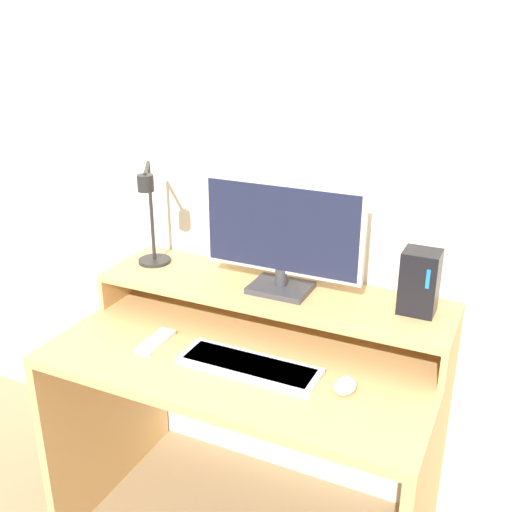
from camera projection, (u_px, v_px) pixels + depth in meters
wall_back at (297, 141)px, 1.86m from camera, size 6.00×0.05×2.50m
desk at (248, 407)px, 1.83m from camera, size 1.12×0.64×0.70m
monitor_shelf at (271, 294)px, 1.86m from camera, size 1.12×0.30×0.12m
monitor at (282, 235)px, 1.78m from camera, size 0.50×0.14×0.34m
desk_lamp at (151, 221)px, 1.93m from camera, size 0.17×0.22×0.35m
router_dock at (420, 282)px, 1.68m from camera, size 0.10×0.09×0.18m
keyboard at (249, 366)px, 1.65m from camera, size 0.40×0.13×0.02m
mouse at (345, 385)px, 1.55m from camera, size 0.06×0.08×0.03m
remote_control at (156, 342)px, 1.78m from camera, size 0.06×0.15×0.02m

